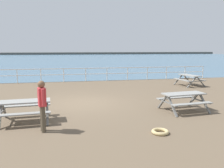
# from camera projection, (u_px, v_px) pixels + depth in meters

# --- Properties ---
(ground_plane) EXTENTS (30.00, 24.00, 0.20)m
(ground_plane) POSITION_uv_depth(u_px,v_px,m) (82.00, 105.00, 11.47)
(ground_plane) COLOR brown
(sea_band) EXTENTS (142.00, 90.00, 0.01)m
(sea_band) POSITION_uv_depth(u_px,v_px,m) (68.00, 58.00, 62.58)
(sea_band) COLOR #476B84
(sea_band) RESTS_ON ground
(distant_shoreline) EXTENTS (142.00, 6.00, 1.80)m
(distant_shoreline) POSITION_uv_depth(u_px,v_px,m) (67.00, 54.00, 104.25)
(distant_shoreline) COLOR #4C4C47
(distant_shoreline) RESTS_ON ground
(seaward_railing) EXTENTS (23.07, 0.07, 1.08)m
(seaward_railing) POSITION_uv_depth(u_px,v_px,m) (75.00, 72.00, 18.85)
(seaward_railing) COLOR white
(seaward_railing) RESTS_ON ground
(picnic_table_near_left) EXTENTS (1.90, 1.65, 0.80)m
(picnic_table_near_left) POSITION_uv_depth(u_px,v_px,m) (25.00, 106.00, 8.50)
(picnic_table_near_left) COLOR gray
(picnic_table_near_left) RESTS_ON ground
(picnic_table_near_right) EXTENTS (1.74, 1.98, 0.80)m
(picnic_table_near_right) POSITION_uv_depth(u_px,v_px,m) (189.00, 78.00, 16.71)
(picnic_table_near_right) COLOR gray
(picnic_table_near_right) RESTS_ON ground
(picnic_table_mid_centre) EXTENTS (1.95, 1.70, 0.80)m
(picnic_table_mid_centre) POSITION_uv_depth(u_px,v_px,m) (184.00, 97.00, 9.94)
(picnic_table_mid_centre) COLOR gray
(picnic_table_mid_centre) RESTS_ON ground
(visitor) EXTENTS (0.30, 0.52, 1.66)m
(visitor) POSITION_uv_depth(u_px,v_px,m) (42.00, 103.00, 7.39)
(visitor) COLOR #4C4233
(visitor) RESTS_ON ground
(rope_coil) EXTENTS (0.55, 0.55, 0.11)m
(rope_coil) POSITION_uv_depth(u_px,v_px,m) (160.00, 132.00, 7.35)
(rope_coil) COLOR tan
(rope_coil) RESTS_ON ground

